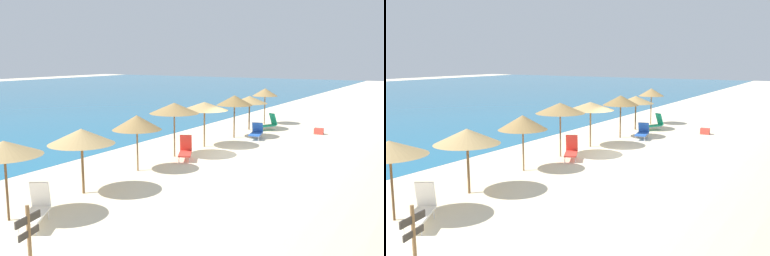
% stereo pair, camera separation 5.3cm
% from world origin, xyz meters
% --- Properties ---
extents(ground_plane, '(160.00, 160.00, 0.00)m').
position_xyz_m(ground_plane, '(0.00, 0.00, 0.00)').
color(ground_plane, beige).
extents(beach_umbrella_0, '(2.32, 2.32, 2.54)m').
position_xyz_m(beach_umbrella_0, '(-12.18, 1.79, 2.31)').
color(beach_umbrella_0, brown).
rests_on(beach_umbrella_0, ground_plane).
extents(beach_umbrella_1, '(2.46, 2.46, 2.46)m').
position_xyz_m(beach_umbrella_1, '(-8.95, 1.77, 2.17)').
color(beach_umbrella_1, brown).
rests_on(beach_umbrella_1, ground_plane).
extents(beach_umbrella_2, '(2.20, 2.20, 2.52)m').
position_xyz_m(beach_umbrella_2, '(-5.28, 2.04, 2.20)').
color(beach_umbrella_2, brown).
rests_on(beach_umbrella_2, ground_plane).
extents(beach_umbrella_3, '(2.52, 2.52, 2.78)m').
position_xyz_m(beach_umbrella_3, '(-2.05, 2.17, 2.51)').
color(beach_umbrella_3, brown).
rests_on(beach_umbrella_3, ground_plane).
extents(beach_umbrella_4, '(2.68, 2.68, 2.57)m').
position_xyz_m(beach_umbrella_4, '(0.88, 2.04, 2.33)').
color(beach_umbrella_4, brown).
rests_on(beach_umbrella_4, ground_plane).
extents(beach_umbrella_5, '(2.27, 2.27, 2.69)m').
position_xyz_m(beach_umbrella_5, '(4.36, 1.82, 2.38)').
color(beach_umbrella_5, brown).
rests_on(beach_umbrella_5, ground_plane).
extents(beach_umbrella_6, '(2.50, 2.50, 2.38)m').
position_xyz_m(beach_umbrella_6, '(7.79, 2.27, 2.11)').
color(beach_umbrella_6, brown).
rests_on(beach_umbrella_6, ground_plane).
extents(beach_umbrella_7, '(1.91, 1.91, 2.73)m').
position_xyz_m(beach_umbrella_7, '(10.66, 2.25, 2.43)').
color(beach_umbrella_7, brown).
rests_on(beach_umbrella_7, ground_plane).
extents(lounge_chair_0, '(1.50, 1.17, 1.19)m').
position_xyz_m(lounge_chair_0, '(-2.30, 1.36, 0.48)').
color(lounge_chair_0, red).
rests_on(lounge_chair_0, ground_plane).
extents(lounge_chair_1, '(1.63, 1.34, 1.23)m').
position_xyz_m(lounge_chair_1, '(-11.97, 0.76, 0.51)').
color(lounge_chair_1, white).
rests_on(lounge_chair_1, ground_plane).
extents(lounge_chair_2, '(1.56, 0.97, 0.98)m').
position_xyz_m(lounge_chair_2, '(4.71, 0.46, 0.42)').
color(lounge_chair_2, blue).
rests_on(lounge_chair_2, ground_plane).
extents(lounge_chair_3, '(1.64, 1.28, 1.16)m').
position_xyz_m(lounge_chair_3, '(8.27, 1.04, 0.45)').
color(lounge_chair_3, '#199972').
rests_on(lounge_chair_3, ground_plane).
extents(wooden_signpost, '(0.83, 0.22, 1.81)m').
position_xyz_m(wooden_signpost, '(-14.38, -1.93, 1.08)').
color(wooden_signpost, brown).
rests_on(wooden_signpost, ground_plane).
extents(cooler_box, '(0.40, 0.60, 0.41)m').
position_xyz_m(cooler_box, '(8.35, -2.48, 0.20)').
color(cooler_box, red).
rests_on(cooler_box, ground_plane).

